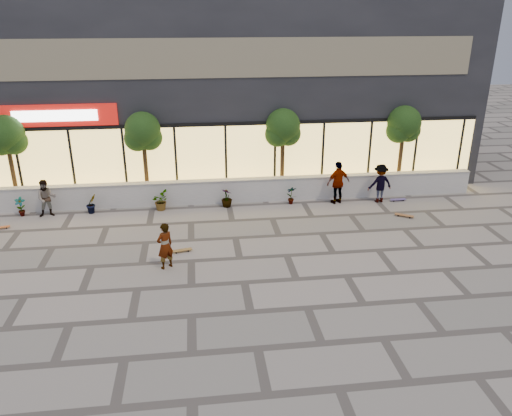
{
  "coord_description": "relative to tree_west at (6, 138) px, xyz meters",
  "views": [
    {
      "loc": [
        -1.31,
        -13.43,
        7.87
      ],
      "look_at": [
        0.72,
        2.91,
        1.3
      ],
      "focal_mm": 35.0,
      "sensor_mm": 36.0,
      "label": 1
    }
  ],
  "objects": [
    {
      "name": "tree_west",
      "position": [
        0.0,
        0.0,
        0.0
      ],
      "size": [
        1.6,
        1.5,
        3.92
      ],
      "color": "#433318",
      "rests_on": "ground"
    },
    {
      "name": "shrub_a",
      "position": [
        0.5,
        -1.25,
        -2.58
      ],
      "size": [
        0.43,
        0.29,
        0.81
      ],
      "primitive_type": "imported",
      "color": "#173410",
      "rests_on": "ground"
    },
    {
      "name": "shrub_b",
      "position": [
        3.3,
        -1.25,
        -2.58
      ],
      "size": [
        0.57,
        0.57,
        0.81
      ],
      "primitive_type": "imported",
      "rotation": [
        0.0,
        0.0,
        0.82
      ],
      "color": "#173410",
      "rests_on": "ground"
    },
    {
      "name": "skateboard_center",
      "position": [
        7.05,
        -5.35,
        -2.91
      ],
      "size": [
        0.73,
        0.32,
        0.09
      ],
      "rotation": [
        0.0,
        0.0,
        0.21
      ],
      "color": "brown",
      "rests_on": "ground"
    },
    {
      "name": "skateboard_left",
      "position": [
        0.07,
        -2.53,
        -2.92
      ],
      "size": [
        0.72,
        0.37,
        0.08
      ],
      "rotation": [
        0.0,
        0.0,
        0.29
      ],
      "color": "#C35924",
      "rests_on": "ground"
    },
    {
      "name": "tree_mideast",
      "position": [
        11.5,
        0.0,
        0.0
      ],
      "size": [
        1.6,
        1.5,
        3.92
      ],
      "color": "#433318",
      "rests_on": "ground"
    },
    {
      "name": "tree_east",
      "position": [
        17.0,
        0.0,
        0.0
      ],
      "size": [
        1.6,
        1.5,
        3.92
      ],
      "color": "#433318",
      "rests_on": "ground"
    },
    {
      "name": "planter_wall",
      "position": [
        9.0,
        -0.7,
        -2.46
      ],
      "size": [
        22.0,
        0.42,
        1.04
      ],
      "color": "silver",
      "rests_on": "ground"
    },
    {
      "name": "skater_right_near",
      "position": [
        13.71,
        -1.4,
        -2.05
      ],
      "size": [
        1.19,
        0.77,
        1.88
      ],
      "primitive_type": "imported",
      "rotation": [
        0.0,
        0.0,
        3.45
      ],
      "color": "silver",
      "rests_on": "ground"
    },
    {
      "name": "skater_left",
      "position": [
        1.61,
        -1.4,
        -2.21
      ],
      "size": [
        0.84,
        0.71,
        1.55
      ],
      "primitive_type": "imported",
      "rotation": [
        0.0,
        0.0,
        0.17
      ],
      "color": "tan",
      "rests_on": "ground"
    },
    {
      "name": "skateboard_right_far",
      "position": [
        16.45,
        -1.5,
        -2.91
      ],
      "size": [
        0.72,
        0.2,
        0.09
      ],
      "rotation": [
        0.0,
        0.0,
        0.02
      ],
      "color": "#5F4D8E",
      "rests_on": "ground"
    },
    {
      "name": "skater_right_far",
      "position": [
        15.57,
        -1.46,
        -2.14
      ],
      "size": [
        1.18,
        0.79,
        1.7
      ],
      "primitive_type": "imported",
      "rotation": [
        0.0,
        0.0,
        3.29
      ],
      "color": "maroon",
      "rests_on": "ground"
    },
    {
      "name": "tree_midwest",
      "position": [
        5.5,
        0.0,
        0.0
      ],
      "size": [
        1.6,
        1.5,
        3.92
      ],
      "color": "#433318",
      "rests_on": "ground"
    },
    {
      "name": "shrub_d",
      "position": [
        8.9,
        -1.25,
        -2.58
      ],
      "size": [
        0.64,
        0.64,
        0.81
      ],
      "primitive_type": "imported",
      "rotation": [
        0.0,
        0.0,
        2.46
      ],
      "color": "#173410",
      "rests_on": "ground"
    },
    {
      "name": "retail_building",
      "position": [
        9.0,
        4.79,
        1.26
      ],
      "size": [
        24.0,
        9.17,
        8.5
      ],
      "color": "black",
      "rests_on": "ground"
    },
    {
      "name": "skateboard_right_near",
      "position": [
        16.0,
        -3.28,
        -2.91
      ],
      "size": [
        0.74,
        0.57,
        0.09
      ],
      "rotation": [
        0.0,
        0.0,
        -0.57
      ],
      "color": "brown",
      "rests_on": "ground"
    },
    {
      "name": "skater_center",
      "position": [
        6.56,
        -6.43,
        -2.2
      ],
      "size": [
        0.69,
        0.64,
        1.58
      ],
      "primitive_type": "imported",
      "rotation": [
        0.0,
        0.0,
        3.76
      ],
      "color": "white",
      "rests_on": "ground"
    },
    {
      "name": "shrub_e",
      "position": [
        11.7,
        -1.25,
        -2.58
      ],
      "size": [
        0.46,
        0.35,
        0.81
      ],
      "primitive_type": "imported",
      "rotation": [
        0.0,
        0.0,
        3.28
      ],
      "color": "#173410",
      "rests_on": "ground"
    },
    {
      "name": "ground",
      "position": [
        9.0,
        -7.7,
        -2.99
      ],
      "size": [
        80.0,
        80.0,
        0.0
      ],
      "primitive_type": "plane",
      "color": "#A0958B",
      "rests_on": "ground"
    },
    {
      "name": "shrub_c",
      "position": [
        6.1,
        -1.25,
        -2.58
      ],
      "size": [
        0.68,
        0.77,
        0.81
      ],
      "primitive_type": "imported",
      "rotation": [
        0.0,
        0.0,
        1.64
      ],
      "color": "#173410",
      "rests_on": "ground"
    }
  ]
}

